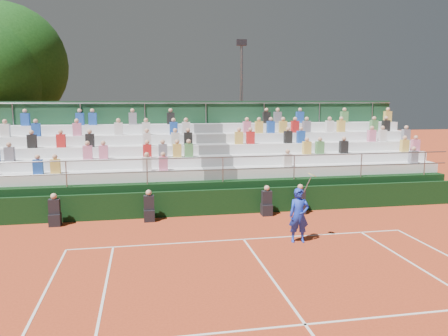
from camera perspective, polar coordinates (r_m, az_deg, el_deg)
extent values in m
plane|color=#B53F1E|center=(14.33, 2.59, -9.31)|extent=(90.00, 90.00, 0.00)
cube|color=white|center=(14.32, 2.59, -9.29)|extent=(11.00, 0.06, 0.01)
cube|color=white|center=(11.43, 6.33, -14.21)|extent=(0.06, 6.40, 0.01)
cube|color=white|center=(9.48, 10.56, -19.45)|extent=(8.22, 0.06, 0.01)
cube|color=black|center=(17.20, 0.18, -4.43)|extent=(20.00, 0.15, 1.00)
cube|color=black|center=(16.86, -21.19, -6.32)|extent=(0.40, 0.40, 0.44)
cube|color=black|center=(16.74, -21.28, -4.73)|extent=(0.38, 0.25, 0.55)
sphere|color=tan|center=(16.66, -21.36, -3.46)|extent=(0.22, 0.22, 0.22)
cube|color=black|center=(16.55, -9.74, -6.11)|extent=(0.40, 0.40, 0.44)
cube|color=black|center=(16.44, -9.78, -4.49)|extent=(0.38, 0.25, 0.55)
sphere|color=tan|center=(16.35, -9.82, -3.20)|extent=(0.22, 0.22, 0.22)
cube|color=black|center=(17.20, 5.58, -5.44)|extent=(0.40, 0.40, 0.44)
cube|color=black|center=(17.08, 5.60, -3.89)|extent=(0.38, 0.25, 0.55)
sphere|color=tan|center=(17.00, 5.62, -2.64)|extent=(0.22, 0.22, 0.22)
cube|color=black|center=(17.61, 9.86, -5.19)|extent=(0.40, 0.40, 0.44)
cube|color=black|center=(17.50, 9.91, -3.66)|extent=(0.38, 0.25, 0.55)
sphere|color=tan|center=(17.43, 9.94, -2.44)|extent=(0.22, 0.22, 0.22)
cube|color=black|center=(20.17, -1.45, -2.14)|extent=(20.00, 5.20, 1.20)
cube|color=white|center=(18.27, -17.41, -1.14)|extent=(9.30, 0.85, 0.42)
cube|color=white|center=(20.01, 14.64, -0.17)|extent=(9.30, 0.85, 0.42)
cube|color=slate|center=(18.39, -0.64, -0.66)|extent=(1.40, 0.85, 0.42)
cube|color=white|center=(19.04, -17.17, 0.55)|extent=(9.30, 0.85, 0.42)
cube|color=white|center=(20.71, 13.69, 1.35)|extent=(9.30, 0.85, 0.42)
cube|color=slate|center=(19.16, -1.08, 1.00)|extent=(1.40, 0.85, 0.42)
cube|color=white|center=(19.82, -16.95, 2.10)|extent=(9.30, 0.85, 0.42)
cube|color=white|center=(21.43, 12.81, 2.76)|extent=(9.30, 0.85, 0.42)
cube|color=slate|center=(19.94, -1.48, 2.53)|extent=(1.40, 0.85, 0.42)
cube|color=white|center=(20.62, -16.75, 3.54)|extent=(9.30, 0.85, 0.42)
cube|color=white|center=(22.17, 11.98, 4.08)|extent=(9.30, 0.85, 0.42)
cube|color=slate|center=(20.73, -1.86, 3.94)|extent=(1.40, 0.85, 0.42)
cube|color=white|center=(21.43, -16.56, 4.87)|extent=(9.30, 0.85, 0.42)
cube|color=white|center=(22.93, 11.20, 5.32)|extent=(9.30, 0.85, 0.42)
cube|color=slate|center=(21.54, -2.20, 5.25)|extent=(1.40, 0.85, 0.42)
cube|color=#184026|center=(22.13, -2.39, 3.04)|extent=(20.00, 0.12, 4.40)
cylinder|color=gray|center=(17.42, -0.15, 1.43)|extent=(20.00, 0.05, 0.05)
cylinder|color=gray|center=(21.91, -2.39, 8.48)|extent=(20.00, 0.05, 0.05)
cube|color=#1E4CB2|center=(18.36, -23.12, 0.14)|extent=(0.36, 0.24, 0.56)
cube|color=gold|center=(18.23, -21.16, 0.20)|extent=(0.36, 0.24, 0.56)
cube|color=silver|center=(17.91, -10.03, 0.52)|extent=(0.36, 0.24, 0.56)
cube|color=pink|center=(17.92, -7.94, 0.58)|extent=(0.36, 0.24, 0.56)
cube|color=slate|center=(19.43, -26.21, 1.64)|extent=(0.36, 0.24, 0.56)
cube|color=pink|center=(18.83, -17.39, 1.95)|extent=(0.36, 0.24, 0.56)
cube|color=pink|center=(18.77, -15.46, 2.01)|extent=(0.36, 0.24, 0.56)
cube|color=red|center=(18.69, -9.99, 2.18)|extent=(0.36, 0.24, 0.56)
cube|color=slate|center=(18.71, -7.98, 2.23)|extent=(0.36, 0.24, 0.56)
cube|color=gold|center=(18.75, -6.14, 2.28)|extent=(0.36, 0.24, 0.56)
cube|color=#4C8C4C|center=(18.79, -4.62, 2.32)|extent=(0.36, 0.24, 0.56)
cube|color=black|center=(20.03, -23.79, 3.21)|extent=(0.36, 0.24, 0.56)
cube|color=red|center=(19.80, -20.51, 3.34)|extent=(0.36, 0.24, 0.56)
cube|color=black|center=(19.63, -17.11, 3.47)|extent=(0.36, 0.24, 0.56)
cube|color=silver|center=(19.50, -10.02, 3.70)|extent=(0.36, 0.24, 0.56)
cube|color=silver|center=(19.55, -6.38, 3.79)|extent=(0.36, 0.24, 0.56)
cube|color=black|center=(19.59, -4.71, 3.83)|extent=(0.36, 0.24, 0.56)
cube|color=silver|center=(21.14, -26.65, 4.42)|extent=(0.36, 0.24, 0.56)
cube|color=#1E4CB2|center=(20.83, -23.33, 4.59)|extent=(0.36, 0.24, 0.56)
cube|color=pink|center=(20.51, -18.64, 4.80)|extent=(0.36, 0.24, 0.56)
cube|color=silver|center=(20.34, -13.61, 4.98)|extent=(0.36, 0.24, 0.56)
cube|color=silver|center=(20.31, -10.13, 5.09)|extent=(0.36, 0.24, 0.56)
cube|color=#1E4CB2|center=(20.36, -6.59, 5.18)|extent=(0.36, 0.24, 0.56)
cube|color=silver|center=(20.40, -4.98, 5.21)|extent=(0.36, 0.24, 0.56)
cube|color=#1E4CB2|center=(21.77, -24.51, 5.78)|extent=(0.36, 0.24, 0.56)
cube|color=#1E4CB2|center=(21.33, -18.30, 6.09)|extent=(0.36, 0.24, 0.56)
cube|color=#1E4CB2|center=(21.26, -16.78, 6.15)|extent=(0.36, 0.24, 0.56)
cube|color=slate|center=(21.14, -11.84, 6.33)|extent=(0.36, 0.24, 0.56)
cube|color=black|center=(21.18, -6.98, 6.46)|extent=(0.36, 0.24, 0.56)
cube|color=silver|center=(18.90, 8.28, 1.01)|extent=(0.36, 0.24, 0.56)
cube|color=slate|center=(21.57, 23.49, 1.34)|extent=(0.36, 0.24, 0.56)
cube|color=gold|center=(20.05, 10.76, 2.61)|extent=(0.36, 0.24, 0.56)
cube|color=#4C8C4C|center=(20.28, 12.39, 2.63)|extent=(0.36, 0.24, 0.56)
cube|color=black|center=(20.76, 15.36, 2.66)|extent=(0.36, 0.24, 0.56)
cube|color=gold|center=(22.27, 22.51, 2.71)|extent=(0.36, 0.24, 0.56)
cube|color=pink|center=(22.58, 23.71, 2.71)|extent=(0.36, 0.24, 0.56)
cube|color=gold|center=(19.96, 1.95, 3.95)|extent=(0.36, 0.24, 0.56)
cube|color=red|center=(20.09, 3.47, 3.97)|extent=(0.36, 0.24, 0.56)
cube|color=black|center=(20.59, 8.36, 4.01)|extent=(0.36, 0.24, 0.56)
cube|color=#1E4CB2|center=(20.81, 10.01, 4.02)|extent=(0.36, 0.24, 0.56)
cube|color=pink|center=(22.32, 18.72, 4.01)|extent=(0.36, 0.24, 0.56)
cube|color=silver|center=(22.60, 19.96, 4.01)|extent=(0.36, 0.24, 0.56)
cube|color=slate|center=(23.26, 22.66, 3.98)|extent=(0.36, 0.24, 0.56)
cube|color=pink|center=(20.88, 3.01, 5.32)|extent=(0.36, 0.24, 0.56)
cube|color=gold|center=(21.03, 4.59, 5.33)|extent=(0.36, 0.24, 0.56)
cube|color=#1E4CB2|center=(21.19, 6.12, 5.34)|extent=(0.36, 0.24, 0.56)
cube|color=gold|center=(21.37, 7.71, 5.34)|extent=(0.36, 0.24, 0.56)
cube|color=red|center=(21.57, 9.25, 5.33)|extent=(0.36, 0.24, 0.56)
cube|color=slate|center=(21.78, 10.73, 5.33)|extent=(0.36, 0.24, 0.56)
cube|color=silver|center=(22.24, 13.60, 5.31)|extent=(0.36, 0.24, 0.56)
cube|color=gold|center=(22.49, 15.03, 5.29)|extent=(0.36, 0.24, 0.56)
cube|color=#4C8C4C|center=(23.31, 18.99, 5.23)|extent=(0.36, 0.24, 0.56)
cube|color=black|center=(23.64, 20.39, 5.20)|extent=(0.36, 0.24, 0.56)
cube|color=black|center=(21.99, 5.55, 6.57)|extent=(0.36, 0.24, 0.56)
cube|color=slate|center=(22.16, 7.01, 6.57)|extent=(0.36, 0.24, 0.56)
cube|color=#1E4CB2|center=(22.54, 9.87, 6.54)|extent=(0.36, 0.24, 0.56)
cube|color=#4C8C4C|center=(23.48, 15.42, 6.45)|extent=(0.36, 0.24, 0.56)
cube|color=gold|center=(24.64, 20.58, 6.30)|extent=(0.36, 0.24, 0.56)
imported|color=#1A37C6|center=(14.04, 9.76, -6.12)|extent=(0.68, 0.50, 1.73)
cylinder|color=gray|center=(13.91, 10.84, -2.14)|extent=(0.26, 0.03, 0.51)
cylinder|color=#E5D866|center=(13.91, 11.45, -0.90)|extent=(0.26, 0.28, 0.14)
cylinder|color=#342112|center=(27.36, -26.03, 2.53)|extent=(0.50, 0.50, 3.69)
sphere|color=#10380F|center=(27.30, -26.70, 11.96)|extent=(6.65, 6.65, 6.65)
cylinder|color=gray|center=(26.89, 2.26, 7.57)|extent=(0.16, 0.16, 7.65)
cube|color=black|center=(27.08, 2.31, 16.06)|extent=(0.60, 0.25, 0.35)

